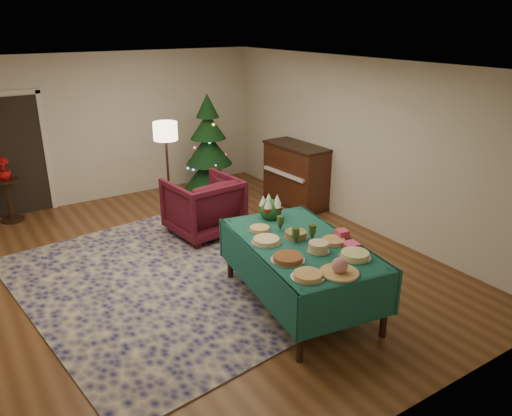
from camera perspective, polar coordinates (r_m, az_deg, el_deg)
room_shell at (r=6.57m, az=-7.63°, el=3.92°), size 7.00×7.00×7.00m
doorway at (r=9.49m, az=-25.80°, el=5.68°), size 1.08×0.04×2.16m
rug at (r=6.73m, az=-10.79°, el=-8.28°), size 3.68×4.55×0.02m
buffet_table at (r=5.87m, az=5.08°, el=-5.37°), size 1.54×2.27×0.82m
platter_0 at (r=5.04m, az=5.94°, el=-7.67°), size 0.34×0.34×0.05m
platter_1 at (r=5.13m, az=9.52°, el=-6.79°), size 0.41×0.41×0.18m
platter_2 at (r=5.51m, az=11.24°, el=-5.30°), size 0.35×0.35×0.07m
platter_3 at (r=5.36m, az=3.67°, el=-5.75°), size 0.37×0.37×0.06m
platter_4 at (r=5.57m, az=7.14°, el=-4.48°), size 0.26×0.26×0.11m
platter_5 at (r=5.83m, az=8.81°, el=-3.74°), size 0.31×0.31×0.05m
platter_6 at (r=5.76m, az=1.19°, el=-3.75°), size 0.35×0.35×0.06m
platter_7 at (r=5.91m, az=4.57°, el=-3.03°), size 0.30×0.30×0.08m
platter_8 at (r=6.08m, az=0.43°, el=-2.40°), size 0.28×0.28×0.05m
goblet_0 at (r=6.05m, az=2.79°, el=-1.72°), size 0.09×0.09×0.19m
goblet_1 at (r=5.83m, az=6.45°, el=-2.74°), size 0.09×0.09×0.19m
goblet_2 at (r=5.73m, az=4.56°, el=-3.12°), size 0.09×0.09×0.19m
napkin_stack at (r=5.77m, az=10.79°, el=-4.13°), size 0.19×0.19×0.04m
gift_box at (r=5.94m, az=9.80°, el=-2.98°), size 0.15×0.15×0.11m
centerpiece at (r=6.42m, az=1.71°, el=0.03°), size 0.30×0.30×0.34m
armchair at (r=7.89m, az=-6.05°, el=0.52°), size 1.08×1.02×1.04m
floor_lamp at (r=8.50m, az=-10.28°, el=7.99°), size 0.40×0.40×1.65m
side_table at (r=9.39m, az=-26.36°, el=0.71°), size 0.41×0.41×0.74m
potted_plant at (r=9.25m, az=-26.83°, el=3.52°), size 0.21×0.38×0.21m
christmas_tree at (r=9.57m, az=-5.42°, el=6.49°), size 1.19×1.19×1.97m
piano at (r=9.17m, az=4.59°, el=3.71°), size 0.67×1.33×1.13m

